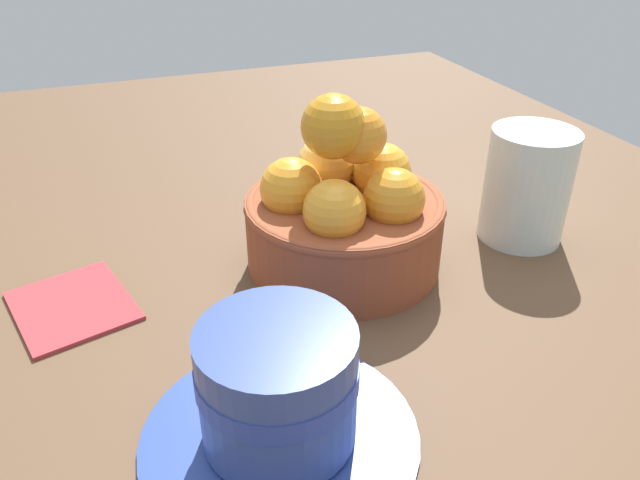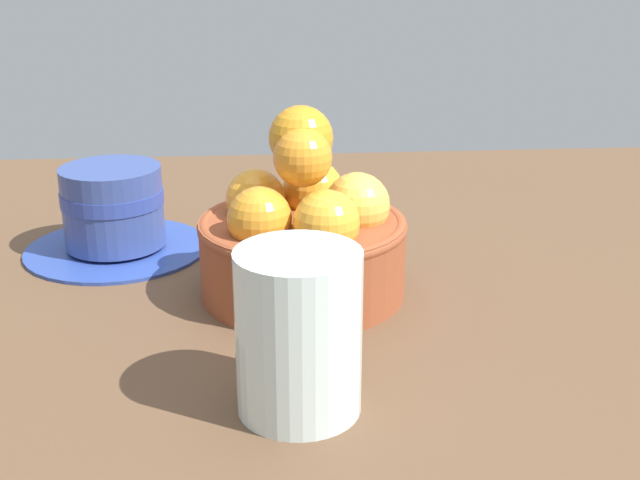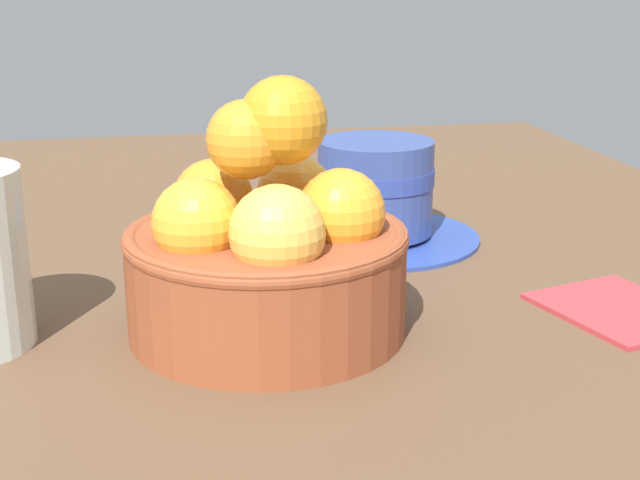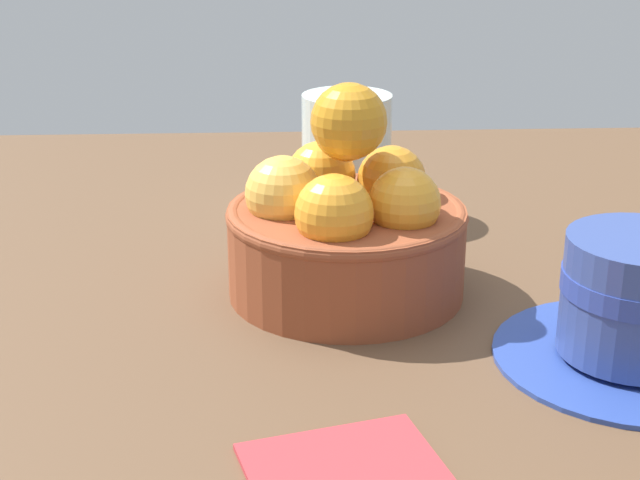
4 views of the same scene
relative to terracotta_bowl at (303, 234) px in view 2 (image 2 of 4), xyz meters
The scene contains 5 objects.
ground_plane 6.43cm from the terracotta_bowl, 20.57° to the left, with size 122.65×84.80×3.29cm, color brown.
terracotta_bowl is the anchor object (origin of this frame).
coffee_cup 18.84cm from the terracotta_bowl, 33.23° to the right, with size 15.72×15.72×7.50cm.
water_glass 16.34cm from the terracotta_bowl, 85.63° to the left, with size 7.19×7.19×9.74cm, color silver.
folded_napkin 21.48cm from the terracotta_bowl, 93.80° to the right, with size 9.07×7.73×0.60cm, color #B23338.
Camera 2 is at (3.25, 57.69, 25.93)cm, focal length 46.13 mm.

